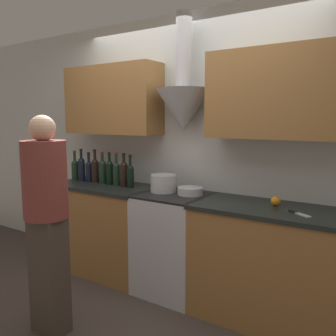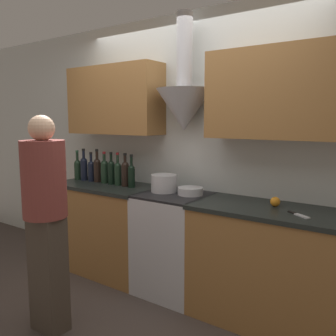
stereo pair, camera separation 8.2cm
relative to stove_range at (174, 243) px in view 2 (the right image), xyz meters
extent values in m
plane|color=#423833|center=(0.00, -0.32, -0.47)|extent=(12.00, 12.00, 0.00)
cube|color=silver|center=(0.00, 0.33, 0.83)|extent=(8.40, 0.06, 2.60)
cone|color=silver|center=(0.00, 0.16, 1.22)|extent=(0.51, 0.51, 0.38)
cylinder|color=silver|center=(0.00, 0.16, 1.75)|extent=(0.14, 0.14, 0.67)
cube|color=#9E6B38|center=(-0.86, 0.15, 1.33)|extent=(1.11, 0.32, 0.70)
cube|color=#9E6B38|center=(0.95, 0.15, 1.33)|extent=(1.30, 0.32, 0.70)
cube|color=#9E6B38|center=(-0.86, 0.00, -0.02)|extent=(1.11, 0.60, 0.90)
cube|color=black|center=(-0.86, 0.00, 0.44)|extent=(1.14, 0.62, 0.03)
cube|color=#9E6B38|center=(0.95, 0.00, -0.02)|extent=(1.30, 0.60, 0.90)
cube|color=black|center=(0.95, 0.00, 0.44)|extent=(1.32, 0.62, 0.03)
cube|color=silver|center=(0.00, 0.00, -0.01)|extent=(0.60, 0.60, 0.91)
cube|color=black|center=(0.00, -0.30, -0.05)|extent=(0.42, 0.01, 0.41)
cube|color=black|center=(0.00, 0.00, 0.45)|extent=(0.60, 0.60, 0.02)
cube|color=silver|center=(0.00, 0.27, 0.39)|extent=(0.60, 0.06, 0.10)
cylinder|color=black|center=(-1.33, 0.03, 0.55)|extent=(0.08, 0.08, 0.18)
sphere|color=black|center=(-1.33, 0.03, 0.65)|extent=(0.07, 0.07, 0.07)
cylinder|color=black|center=(-1.33, 0.03, 0.72)|extent=(0.03, 0.03, 0.11)
cylinder|color=#234C33|center=(-1.33, 0.03, 0.78)|extent=(0.03, 0.03, 0.02)
cylinder|color=black|center=(-1.23, 0.03, 0.57)|extent=(0.08, 0.08, 0.22)
sphere|color=black|center=(-1.23, 0.03, 0.68)|extent=(0.07, 0.07, 0.07)
cylinder|color=black|center=(-1.23, 0.03, 0.74)|extent=(0.03, 0.03, 0.10)
cylinder|color=black|center=(-1.23, 0.03, 0.80)|extent=(0.03, 0.03, 0.02)
cylinder|color=black|center=(-1.12, 0.04, 0.55)|extent=(0.07, 0.07, 0.18)
sphere|color=black|center=(-1.12, 0.04, 0.65)|extent=(0.07, 0.07, 0.07)
cylinder|color=black|center=(-1.12, 0.04, 0.71)|extent=(0.03, 0.03, 0.10)
cylinder|color=black|center=(-1.12, 0.04, 0.77)|extent=(0.03, 0.03, 0.02)
cylinder|color=black|center=(-1.04, 0.04, 0.57)|extent=(0.08, 0.08, 0.21)
sphere|color=black|center=(-1.04, 0.04, 0.67)|extent=(0.07, 0.07, 0.07)
cylinder|color=black|center=(-1.04, 0.04, 0.74)|extent=(0.03, 0.03, 0.10)
cylinder|color=black|center=(-1.04, 0.04, 0.81)|extent=(0.03, 0.03, 0.02)
cylinder|color=black|center=(-0.92, 0.04, 0.56)|extent=(0.08, 0.08, 0.21)
sphere|color=black|center=(-0.92, 0.04, 0.67)|extent=(0.08, 0.08, 0.08)
cylinder|color=black|center=(-0.92, 0.04, 0.73)|extent=(0.03, 0.03, 0.09)
cylinder|color=maroon|center=(-0.92, 0.04, 0.78)|extent=(0.03, 0.03, 0.02)
cylinder|color=black|center=(-0.81, 0.03, 0.57)|extent=(0.07, 0.07, 0.21)
sphere|color=black|center=(-0.81, 0.03, 0.67)|extent=(0.07, 0.07, 0.07)
cylinder|color=black|center=(-0.81, 0.03, 0.73)|extent=(0.03, 0.03, 0.09)
cylinder|color=black|center=(-0.81, 0.03, 0.79)|extent=(0.03, 0.03, 0.02)
cylinder|color=black|center=(-0.72, 0.03, 0.56)|extent=(0.07, 0.07, 0.20)
sphere|color=black|center=(-0.72, 0.03, 0.66)|extent=(0.07, 0.07, 0.07)
cylinder|color=black|center=(-0.72, 0.03, 0.73)|extent=(0.03, 0.03, 0.10)
cylinder|color=maroon|center=(-0.72, 0.03, 0.79)|extent=(0.03, 0.03, 0.02)
cylinder|color=black|center=(-0.62, 0.03, 0.57)|extent=(0.08, 0.08, 0.21)
sphere|color=black|center=(-0.62, 0.03, 0.67)|extent=(0.07, 0.07, 0.07)
cylinder|color=black|center=(-0.62, 0.03, 0.73)|extent=(0.03, 0.03, 0.08)
cylinder|color=black|center=(-0.62, 0.03, 0.79)|extent=(0.03, 0.03, 0.02)
cylinder|color=black|center=(-0.53, 0.02, 0.56)|extent=(0.07, 0.07, 0.19)
sphere|color=black|center=(-0.53, 0.02, 0.65)|extent=(0.07, 0.07, 0.07)
cylinder|color=black|center=(-0.53, 0.02, 0.72)|extent=(0.03, 0.03, 0.10)
cylinder|color=black|center=(-0.53, 0.02, 0.78)|extent=(0.03, 0.03, 0.02)
cylinder|color=silver|center=(-0.14, 0.03, 0.54)|extent=(0.24, 0.24, 0.16)
cylinder|color=silver|center=(0.14, 0.05, 0.49)|extent=(0.23, 0.23, 0.07)
sphere|color=orange|center=(0.90, 0.06, 0.50)|extent=(0.08, 0.08, 0.08)
cube|color=silver|center=(1.15, -0.12, 0.47)|extent=(0.12, 0.10, 0.01)
cube|color=black|center=(1.07, -0.06, 0.47)|extent=(0.08, 0.06, 0.01)
cube|color=#473D33|center=(-0.43, -1.06, -0.02)|extent=(0.27, 0.18, 0.89)
cylinder|color=brown|center=(-0.43, -1.06, 0.70)|extent=(0.32, 0.32, 0.57)
sphere|color=#E0B28E|center=(-0.43, -1.06, 1.07)|extent=(0.19, 0.19, 0.19)
camera|label=1|loc=(1.70, -2.68, 1.13)|focal=38.00mm
camera|label=2|loc=(1.77, -2.63, 1.13)|focal=38.00mm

